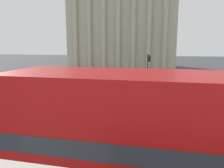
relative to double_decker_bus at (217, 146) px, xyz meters
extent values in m
cylinder|color=black|center=(-4.06, 1.21, -1.73)|extent=(1.05, 0.22, 1.05)
cube|color=#2D3842|center=(0.00, 0.00, 0.15)|extent=(10.70, 2.44, 0.45)
cube|color=#B71414|center=(0.00, 0.00, 1.07)|extent=(10.92, 2.41, 1.39)
cube|color=beige|center=(-9.84, 42.90, 7.91)|extent=(22.25, 10.10, 20.33)
cylinder|color=beige|center=(-18.74, 37.40, 6.39)|extent=(0.90, 0.90, 17.28)
cylinder|color=beige|center=(-15.78, 37.40, 6.39)|extent=(0.90, 0.90, 17.28)
cylinder|color=beige|center=(-12.81, 37.40, 6.39)|extent=(0.90, 0.90, 17.28)
cylinder|color=beige|center=(-9.84, 37.40, 6.39)|extent=(0.90, 0.90, 17.28)
cylinder|color=beige|center=(-6.87, 37.40, 6.39)|extent=(0.90, 0.90, 17.28)
cylinder|color=beige|center=(-3.91, 37.40, 6.39)|extent=(0.90, 0.90, 17.28)
cylinder|color=beige|center=(-0.94, 37.40, 6.39)|extent=(0.90, 0.90, 17.28)
cylinder|color=black|center=(-2.89, 19.09, -0.38)|extent=(0.12, 0.12, 3.74)
cube|color=black|center=(-2.71, 19.09, 1.04)|extent=(0.20, 0.24, 0.70)
sphere|color=red|center=(-2.60, 19.09, 1.19)|extent=(0.14, 0.14, 0.14)
cylinder|color=black|center=(-6.21, 26.68, -1.95)|extent=(0.60, 0.18, 0.60)
cylinder|color=black|center=(-6.21, 24.93, -1.95)|extent=(0.60, 0.18, 0.60)
cylinder|color=black|center=(-9.01, 26.68, -1.95)|extent=(0.60, 0.18, 0.60)
cylinder|color=black|center=(-9.01, 24.93, -1.95)|extent=(0.60, 0.18, 0.60)
cube|color=#19234C|center=(-7.61, 25.80, -1.67)|extent=(4.20, 1.75, 0.55)
cube|color=#2D3842|center=(-7.81, 25.80, -1.15)|extent=(1.89, 1.61, 0.50)
cylinder|color=#282B33|center=(-2.03, 15.67, -1.83)|extent=(0.14, 0.14, 0.83)
cylinder|color=#282B33|center=(-1.85, 15.67, -1.83)|extent=(0.14, 0.14, 0.83)
cylinder|color=yellow|center=(-1.94, 15.67, -1.09)|extent=(0.32, 0.32, 0.66)
sphere|color=tan|center=(-1.94, 15.67, -0.64)|extent=(0.23, 0.23, 0.23)
cylinder|color=#282B33|center=(-2.07, 13.26, -1.85)|extent=(0.14, 0.14, 0.80)
cylinder|color=#282B33|center=(-1.89, 13.26, -1.85)|extent=(0.14, 0.14, 0.80)
cylinder|color=slate|center=(-1.98, 13.26, -1.13)|extent=(0.32, 0.32, 0.64)
sphere|color=tan|center=(-1.98, 13.26, -0.70)|extent=(0.22, 0.22, 0.22)
camera|label=1|loc=(-1.41, -5.46, 2.45)|focal=35.00mm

